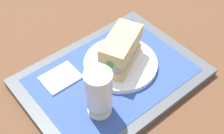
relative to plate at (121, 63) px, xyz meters
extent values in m
plane|color=brown|center=(0.04, 0.01, -0.03)|extent=(3.00, 3.00, 0.00)
cube|color=#4C5156|center=(0.04, 0.01, -0.02)|extent=(0.44, 0.32, 0.02)
cube|color=#2D4793|center=(0.04, 0.01, -0.01)|extent=(0.38, 0.27, 0.00)
cylinder|color=white|center=(0.00, 0.00, 0.00)|extent=(0.19, 0.19, 0.01)
cube|color=tan|center=(0.00, 0.00, 0.02)|extent=(0.14, 0.11, 0.02)
cube|color=#9EA3A8|center=(0.00, 0.00, 0.04)|extent=(0.13, 0.10, 0.02)
cube|color=silver|center=(0.00, 0.00, 0.05)|extent=(0.12, 0.09, 0.01)
sphere|color=#47932D|center=(0.05, 0.02, 0.06)|extent=(0.04, 0.04, 0.04)
cube|color=tan|center=(0.00, 0.00, 0.07)|extent=(0.14, 0.11, 0.04)
cylinder|color=silver|center=(0.13, 0.08, 0.00)|extent=(0.06, 0.06, 0.01)
cylinder|color=silver|center=(0.13, 0.08, 0.01)|extent=(0.01, 0.01, 0.02)
cylinder|color=silver|center=(0.13, 0.08, 0.07)|extent=(0.06, 0.06, 0.09)
cylinder|color=gold|center=(0.13, 0.08, 0.05)|extent=(0.06, 0.06, 0.06)
cylinder|color=white|center=(0.13, 0.08, 0.08)|extent=(0.05, 0.05, 0.01)
cube|color=white|center=(0.14, -0.06, 0.00)|extent=(0.09, 0.07, 0.01)
camera|label=1|loc=(0.35, 0.39, 0.56)|focal=47.84mm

